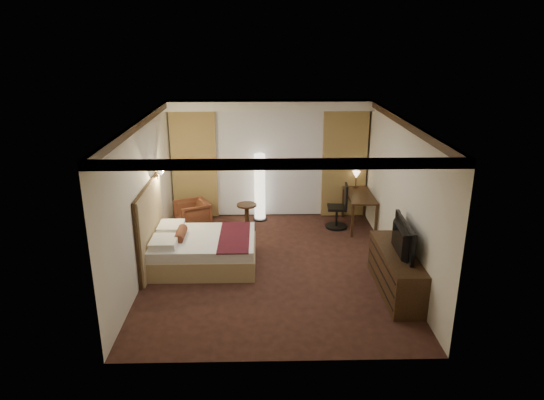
{
  "coord_description": "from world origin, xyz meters",
  "views": [
    {
      "loc": [
        -0.2,
        -8.05,
        4.03
      ],
      "look_at": [
        0.0,
        0.4,
        1.15
      ],
      "focal_mm": 32.0,
      "sensor_mm": 36.0,
      "label": 1
    }
  ],
  "objects_px": {
    "armchair": "(192,214)",
    "side_table": "(247,214)",
    "bed": "(204,251)",
    "office_chair": "(337,206)",
    "television": "(397,233)",
    "floor_lamp": "(260,187)",
    "desk": "(359,210)",
    "dresser": "(396,272)"
  },
  "relations": [
    {
      "from": "side_table",
      "to": "armchair",
      "type": "bearing_deg",
      "value": -171.36
    },
    {
      "from": "bed",
      "to": "office_chair",
      "type": "height_order",
      "value": "office_chair"
    },
    {
      "from": "armchair",
      "to": "side_table",
      "type": "height_order",
      "value": "armchair"
    },
    {
      "from": "bed",
      "to": "dresser",
      "type": "bearing_deg",
      "value": -18.07
    },
    {
      "from": "desk",
      "to": "dresser",
      "type": "bearing_deg",
      "value": -89.01
    },
    {
      "from": "bed",
      "to": "desk",
      "type": "xyz_separation_m",
      "value": [
        3.2,
        1.82,
        0.1
      ]
    },
    {
      "from": "armchair",
      "to": "dresser",
      "type": "height_order",
      "value": "dresser"
    },
    {
      "from": "side_table",
      "to": "dresser",
      "type": "xyz_separation_m",
      "value": [
        2.52,
        -3.04,
        0.11
      ]
    },
    {
      "from": "bed",
      "to": "armchair",
      "type": "xyz_separation_m",
      "value": [
        -0.45,
        1.79,
        0.07
      ]
    },
    {
      "from": "dresser",
      "to": "television",
      "type": "relative_size",
      "value": 1.64
    },
    {
      "from": "desk",
      "to": "television",
      "type": "bearing_deg",
      "value": -89.6
    },
    {
      "from": "bed",
      "to": "television",
      "type": "distance_m",
      "value": 3.48
    },
    {
      "from": "side_table",
      "to": "floor_lamp",
      "type": "height_order",
      "value": "floor_lamp"
    },
    {
      "from": "floor_lamp",
      "to": "dresser",
      "type": "height_order",
      "value": "floor_lamp"
    },
    {
      "from": "bed",
      "to": "desk",
      "type": "height_order",
      "value": "desk"
    },
    {
      "from": "bed",
      "to": "side_table",
      "type": "distance_m",
      "value": 2.11
    },
    {
      "from": "desk",
      "to": "dresser",
      "type": "height_order",
      "value": "desk"
    },
    {
      "from": "bed",
      "to": "television",
      "type": "bearing_deg",
      "value": -18.23
    },
    {
      "from": "side_table",
      "to": "office_chair",
      "type": "relative_size",
      "value": 0.49
    },
    {
      "from": "office_chair",
      "to": "television",
      "type": "relative_size",
      "value": 0.89
    },
    {
      "from": "side_table",
      "to": "desk",
      "type": "distance_m",
      "value": 2.48
    },
    {
      "from": "floor_lamp",
      "to": "dresser",
      "type": "distance_m",
      "value": 4.05
    },
    {
      "from": "bed",
      "to": "office_chair",
      "type": "xyz_separation_m",
      "value": [
        2.71,
        1.77,
        0.22
      ]
    },
    {
      "from": "bed",
      "to": "dresser",
      "type": "distance_m",
      "value": 3.42
    },
    {
      "from": "desk",
      "to": "armchair",
      "type": "bearing_deg",
      "value": -179.62
    },
    {
      "from": "desk",
      "to": "television",
      "type": "height_order",
      "value": "television"
    },
    {
      "from": "television",
      "to": "dresser",
      "type": "bearing_deg",
      "value": -88.1
    },
    {
      "from": "floor_lamp",
      "to": "side_table",
      "type": "bearing_deg",
      "value": -132.21
    },
    {
      "from": "television",
      "to": "office_chair",
      "type": "bearing_deg",
      "value": 12.24
    },
    {
      "from": "bed",
      "to": "floor_lamp",
      "type": "height_order",
      "value": "floor_lamp"
    },
    {
      "from": "desk",
      "to": "office_chair",
      "type": "distance_m",
      "value": 0.51
    },
    {
      "from": "armchair",
      "to": "office_chair",
      "type": "height_order",
      "value": "office_chair"
    },
    {
      "from": "armchair",
      "to": "floor_lamp",
      "type": "height_order",
      "value": "floor_lamp"
    },
    {
      "from": "floor_lamp",
      "to": "desk",
      "type": "xyz_separation_m",
      "value": [
        2.18,
        -0.48,
        -0.4
      ]
    },
    {
      "from": "armchair",
      "to": "side_table",
      "type": "xyz_separation_m",
      "value": [
        1.18,
        0.18,
        -0.1
      ]
    },
    {
      "from": "dresser",
      "to": "television",
      "type": "distance_m",
      "value": 0.68
    },
    {
      "from": "office_chair",
      "to": "dresser",
      "type": "relative_size",
      "value": 0.54
    },
    {
      "from": "dresser",
      "to": "floor_lamp",
      "type": "bearing_deg",
      "value": 123.59
    },
    {
      "from": "armchair",
      "to": "dresser",
      "type": "relative_size",
      "value": 0.37
    },
    {
      "from": "dresser",
      "to": "side_table",
      "type": "bearing_deg",
      "value": 129.71
    },
    {
      "from": "floor_lamp",
      "to": "office_chair",
      "type": "xyz_separation_m",
      "value": [
        1.68,
        -0.53,
        -0.28
      ]
    },
    {
      "from": "office_chair",
      "to": "dresser",
      "type": "xyz_separation_m",
      "value": [
        0.55,
        -2.83,
        -0.14
      ]
    }
  ]
}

